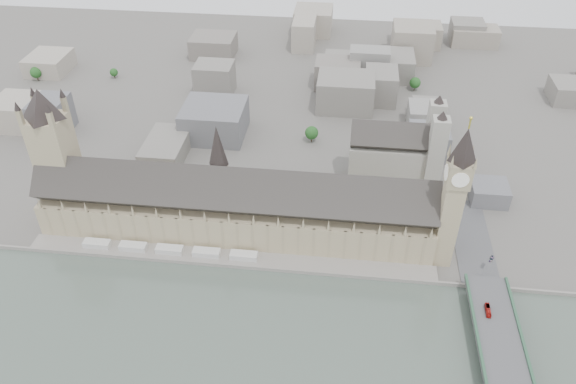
# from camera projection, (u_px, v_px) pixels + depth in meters

# --- Properties ---
(ground) EXTENTS (900.00, 900.00, 0.00)m
(ground) POSITION_uv_depth(u_px,v_px,m) (231.00, 252.00, 375.92)
(ground) COLOR #595651
(ground) RESTS_ON ground
(embankment_wall) EXTENTS (600.00, 1.50, 3.00)m
(embankment_wall) POSITION_uv_depth(u_px,v_px,m) (227.00, 266.00, 363.11)
(embankment_wall) COLOR slate
(embankment_wall) RESTS_ON ground
(river_terrace) EXTENTS (270.00, 15.00, 2.00)m
(river_terrace) POSITION_uv_depth(u_px,v_px,m) (229.00, 258.00, 369.36)
(river_terrace) COLOR slate
(river_terrace) RESTS_ON ground
(terrace_tents) EXTENTS (118.00, 7.00, 4.00)m
(terrace_tents) POSITION_uv_depth(u_px,v_px,m) (169.00, 250.00, 371.67)
(terrace_tents) COLOR silver
(terrace_tents) RESTS_ON river_terrace
(palace_of_westminster) EXTENTS (265.00, 40.73, 55.44)m
(palace_of_westminster) POSITION_uv_depth(u_px,v_px,m) (235.00, 207.00, 377.92)
(palace_of_westminster) COLOR tan
(palace_of_westminster) RESTS_ON ground
(elizabeth_tower) EXTENTS (17.00, 17.00, 107.50)m
(elizabeth_tower) POSITION_uv_depth(u_px,v_px,m) (455.00, 189.00, 334.55)
(elizabeth_tower) COLOR tan
(elizabeth_tower) RESTS_ON ground
(victoria_tower) EXTENTS (30.00, 30.00, 100.00)m
(victoria_tower) POSITION_uv_depth(u_px,v_px,m) (54.00, 150.00, 374.73)
(victoria_tower) COLOR tan
(victoria_tower) RESTS_ON ground
(central_tower) EXTENTS (13.00, 13.00, 48.00)m
(central_tower) POSITION_uv_depth(u_px,v_px,m) (218.00, 157.00, 362.69)
(central_tower) COLOR #9C886C
(central_tower) RESTS_ON ground
(westminster_abbey) EXTENTS (68.00, 36.00, 64.00)m
(westminster_abbey) POSITION_uv_depth(u_px,v_px,m) (397.00, 154.00, 425.97)
(westminster_abbey) COLOR gray
(westminster_abbey) RESTS_ON ground
(city_skyline_inland) EXTENTS (720.00, 360.00, 38.00)m
(city_skyline_inland) POSITION_uv_depth(u_px,v_px,m) (278.00, 70.00, 559.03)
(city_skyline_inland) COLOR gray
(city_skyline_inland) RESTS_ON ground
(park_trees) EXTENTS (110.00, 30.00, 15.00)m
(park_trees) POSITION_uv_depth(u_px,v_px,m) (233.00, 189.00, 419.98)
(park_trees) COLOR #174017
(park_trees) RESTS_ON ground
(red_bus_north) EXTENTS (2.76, 10.20, 2.82)m
(red_bus_north) POSITION_uv_depth(u_px,v_px,m) (488.00, 310.00, 319.95)
(red_bus_north) COLOR #B51A14
(red_bus_north) RESTS_ON westminster_bridge
(car_approach) EXTENTS (4.23, 5.83, 1.57)m
(car_approach) POSITION_uv_depth(u_px,v_px,m) (491.00, 259.00, 354.52)
(car_approach) COLOR gray
(car_approach) RESTS_ON westminster_bridge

